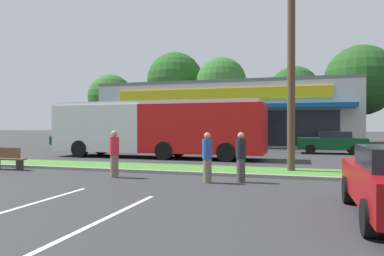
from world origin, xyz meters
TOP-DOWN VIEW (x-y plane):
  - grass_median at (0.00, 14.00)m, footprint 56.00×2.20m
  - curb_lip at (0.00, 12.78)m, footprint 56.00×0.24m
  - parking_stripe_1 at (-0.16, 6.58)m, footprint 0.12×4.80m
  - parking_stripe_2 at (2.22, 6.06)m, footprint 0.12×4.80m
  - storefront_building at (-0.81, 35.69)m, footprint 23.29×12.73m
  - tree_far_left at (-18.86, 43.71)m, footprint 6.09×6.09m
  - tree_left at (-10.22, 45.74)m, footprint 7.55×7.55m
  - tree_mid_left at (-3.18, 42.59)m, footprint 6.06×6.06m
  - tree_mid at (5.34, 43.15)m, footprint 5.79×5.79m
  - tree_mid_right at (12.31, 42.68)m, footprint 7.65×7.65m
  - utility_pole at (5.51, 14.25)m, footprint 3.06×2.40m
  - city_bus at (-2.01, 19.11)m, footprint 12.52×2.76m
  - bus_stop_bench at (-5.89, 11.99)m, footprint 1.60×0.45m
  - car_1 at (-3.58, 25.75)m, footprint 4.70×1.96m
  - car_3 at (-11.14, 25.16)m, footprint 4.65×1.99m
  - car_5 at (7.99, 25.20)m, footprint 4.30×1.94m
  - pedestrian_near_bench at (-0.43, 11.28)m, footprint 0.34×0.34m
  - pedestrian_by_pole at (3.06, 11.08)m, footprint 0.33×0.33m
  - pedestrian_mid at (4.10, 11.49)m, footprint 0.33×0.33m

SIDE VIEW (x-z plane):
  - parking_stripe_1 at x=-0.16m, z-range 0.00..0.01m
  - parking_stripe_2 at x=2.22m, z-range 0.00..0.01m
  - grass_median at x=0.00m, z-range 0.00..0.12m
  - curb_lip at x=0.00m, z-range 0.00..0.12m
  - bus_stop_bench at x=-5.89m, z-range 0.03..0.98m
  - car_3 at x=-11.14m, z-range 0.03..1.47m
  - car_1 at x=-3.58m, z-range 0.04..1.50m
  - car_5 at x=7.99m, z-range 0.03..1.51m
  - pedestrian_by_pole at x=3.06m, z-range 0.00..1.65m
  - pedestrian_mid at x=4.10m, z-range 0.00..1.65m
  - pedestrian_near_bench at x=-0.43m, z-range 0.00..1.69m
  - city_bus at x=-2.01m, z-range 0.14..3.39m
  - storefront_building at x=-0.81m, z-range 0.00..5.86m
  - tree_far_left at x=-18.86m, z-range 1.38..10.24m
  - tree_mid at x=5.34m, z-range 1.46..10.19m
  - utility_pole at x=5.51m, z-range 0.36..11.76m
  - tree_mid_right at x=12.31m, z-range 1.48..12.11m
  - tree_mid_left at x=-3.18m, z-range 2.02..12.15m
  - tree_left at x=-10.22m, z-range 2.09..13.83m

